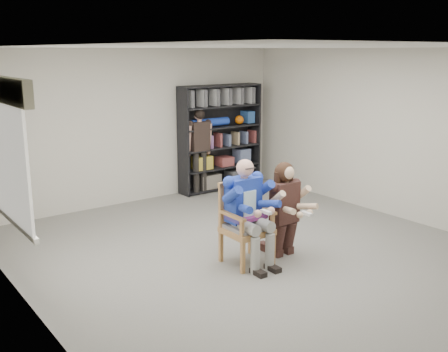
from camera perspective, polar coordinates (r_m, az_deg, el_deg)
room_shell at (r=6.89m, az=4.31°, el=2.12°), size 6.00×7.00×2.80m
floor at (r=7.30m, az=4.12°, el=-8.71°), size 6.00×7.00×0.01m
window_left at (r=6.38m, az=-22.56°, el=2.30°), size 0.16×2.00×1.75m
armchair at (r=6.89m, az=2.52°, el=-5.24°), size 0.64×0.62×1.09m
seated_man at (r=6.83m, az=2.54°, el=-3.94°), size 0.63×0.86×1.42m
kneeling_woman at (r=7.13m, az=6.77°, el=-3.77°), size 0.56×0.88×1.30m
bookshelf at (r=10.53m, az=-0.40°, el=4.18°), size 1.80×0.38×2.10m
standing_man at (r=10.17m, az=-2.67°, el=2.62°), size 0.53×0.31×1.68m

